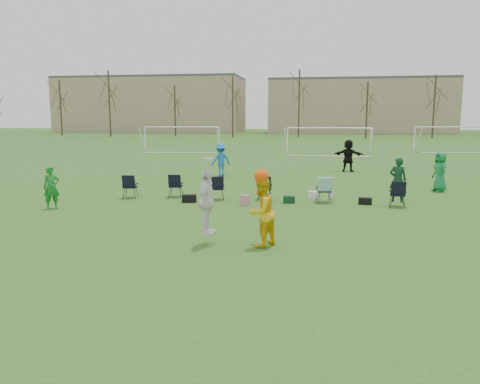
% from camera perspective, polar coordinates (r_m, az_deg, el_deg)
% --- Properties ---
extents(ground, '(260.00, 260.00, 0.00)m').
position_cam_1_polar(ground, '(11.19, -5.90, -8.06)').
color(ground, '#29551A').
rests_on(ground, ground).
extents(fielder_green_near, '(0.68, 0.64, 1.56)m').
position_cam_1_polar(fielder_green_near, '(18.25, -22.00, 0.50)').
color(fielder_green_near, '#167C26').
rests_on(fielder_green_near, ground).
extents(fielder_blue, '(1.36, 1.27, 1.84)m').
position_cam_1_polar(fielder_blue, '(26.55, -2.37, 3.92)').
color(fielder_blue, blue).
rests_on(fielder_blue, ground).
extents(fielder_green_far, '(0.80, 1.00, 1.79)m').
position_cam_1_polar(fielder_green_far, '(22.78, 23.21, 2.29)').
color(fielder_green_far, '#167B3D').
rests_on(fielder_green_far, ground).
extents(fielder_black, '(1.91, 0.96, 1.97)m').
position_cam_1_polar(fielder_black, '(29.59, 13.06, 4.35)').
color(fielder_black, black).
rests_on(fielder_black, ground).
extents(center_contest, '(2.18, 1.13, 2.28)m').
position_cam_1_polar(center_contest, '(11.98, -0.05, -1.87)').
color(center_contest, white).
rests_on(center_contest, ground).
extents(sideline_setup, '(11.29, 2.20, 1.83)m').
position_cam_1_polar(sideline_setup, '(18.56, 3.99, 0.50)').
color(sideline_setup, '#0F381F').
rests_on(sideline_setup, ground).
extents(goal_left, '(7.39, 0.76, 2.46)m').
position_cam_1_polar(goal_left, '(46.16, -7.11, 7.28)').
color(goal_left, white).
rests_on(goal_left, ground).
extents(goal_mid, '(7.40, 0.63, 2.46)m').
position_cam_1_polar(goal_mid, '(42.36, 10.75, 7.04)').
color(goal_mid, white).
rests_on(goal_mid, ground).
extents(goal_right, '(7.35, 1.14, 2.46)m').
position_cam_1_polar(goal_right, '(50.11, 24.49, 6.67)').
color(goal_right, white).
rests_on(goal_right, ground).
extents(tree_line, '(110.28, 3.28, 11.40)m').
position_cam_1_polar(tree_line, '(80.23, 7.33, 10.25)').
color(tree_line, '#382B21').
rests_on(tree_line, ground).
extents(building_row, '(126.00, 16.00, 13.00)m').
position_cam_1_polar(building_row, '(106.43, 11.34, 10.31)').
color(building_row, tan).
rests_on(building_row, ground).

